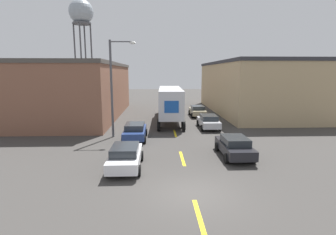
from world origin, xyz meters
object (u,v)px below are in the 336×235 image
Objects in this scene: parked_car_left_near at (125,156)px; water_tower at (81,15)px; parked_car_left_far at (135,131)px; parked_car_right_far at (197,111)px; parked_car_right_mid at (208,121)px; parked_car_right_near at (234,146)px; semi_truck at (170,101)px; street_lamp at (114,83)px.

parked_car_left_near is 0.23× the size of water_tower.
parked_car_left_far is (0.00, 6.89, 0.00)m from parked_car_left_near.
parked_car_right_far is 1.00× the size of parked_car_right_mid.
parked_car_right_mid is (7.22, 4.27, 0.00)m from parked_car_left_far.
parked_car_right_near is at bearing -90.00° from parked_car_right_far.
semi_truck is 3.15× the size of parked_car_left_far.
parked_car_right_near is 1.00× the size of parked_car_left_far.
parked_car_right_near is 16.87m from parked_car_right_far.
parked_car_right_far is 13.89m from parked_car_left_far.
semi_truck is 14.55m from parked_car_right_near.
parked_car_right_far is at bearing 90.00° from parked_car_right_near.
parked_car_right_far is at bearing 58.67° from parked_car_left_far.
parked_car_right_near is at bearing 14.67° from parked_car_left_near.
parked_car_left_far is at bearing -29.42° from street_lamp.
parked_car_left_far is at bearing 90.00° from parked_car_left_near.
parked_car_left_far is at bearing -121.33° from parked_car_right_far.
parked_car_left_near is (-7.22, -1.89, 0.00)m from parked_car_right_near.
parked_car_left_near is 1.00× the size of parked_car_left_far.
parked_car_right_near is 7.47m from parked_car_left_near.
parked_car_right_near is 42.70m from water_tower.
parked_car_right_near is at bearing -33.69° from street_lamp.
street_lamp reaches higher than parked_car_right_mid.
semi_truck is at bearing -142.37° from parked_car_right_far.
semi_truck is 3.15× the size of parked_car_right_near.
parked_car_right_near and parked_car_left_far have the same top height.
parked_car_right_mid is 0.51× the size of street_lamp.
water_tower reaches higher than street_lamp.
parked_car_left_far is 0.23× the size of water_tower.
parked_car_left_far is 0.51× the size of street_lamp.
parked_car_right_near is 0.51× the size of street_lamp.
semi_truck is 3.15× the size of parked_car_right_far.
water_tower is at bearing 127.28° from parked_car_right_mid.
street_lamp is (-9.04, -3.24, 4.12)m from parked_car_right_mid.
street_lamp is (-1.81, 1.02, 4.12)m from parked_car_left_far.
parked_car_right_near is at bearing -90.00° from parked_car_right_mid.
parked_car_right_near is 11.62m from street_lamp.
street_lamp is (-1.81, 7.92, 4.12)m from parked_car_left_near.
parked_car_left_far is (-7.22, -11.87, 0.00)m from parked_car_right_far.
parked_car_right_far is 0.23× the size of water_tower.
parked_car_left_far is 4.62m from street_lamp.
parked_car_right_mid is at bearing -90.00° from parked_car_right_far.
semi_truck is 5.03m from parked_car_right_far.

